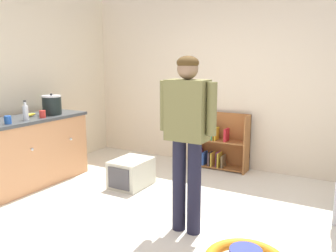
{
  "coord_description": "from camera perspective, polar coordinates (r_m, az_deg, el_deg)",
  "views": [
    {
      "loc": [
        1.63,
        -2.8,
        1.65
      ],
      "look_at": [
        -0.14,
        0.33,
        0.97
      ],
      "focal_mm": 37.84,
      "sensor_mm": 36.0,
      "label": 1
    }
  ],
  "objects": [
    {
      "name": "red_cup",
      "position": [
        4.85,
        -19.56,
        1.81
      ],
      "size": [
        0.08,
        0.08,
        0.09
      ],
      "primitive_type": "cylinder",
      "color": "red",
      "rests_on": "kitchen_counter"
    },
    {
      "name": "clear_bottle",
      "position": [
        4.73,
        -21.97,
        2.07
      ],
      "size": [
        0.07,
        0.07,
        0.25
      ],
      "color": "silver",
      "rests_on": "kitchen_counter"
    },
    {
      "name": "green_glass_bottle",
      "position": [
        5.41,
        -17.92,
        3.33
      ],
      "size": [
        0.07,
        0.07,
        0.25
      ],
      "color": "#33753D",
      "rests_on": "kitchen_counter"
    },
    {
      "name": "back_wall",
      "position": [
        5.39,
        11.98,
        7.35
      ],
      "size": [
        5.2,
        0.06,
        2.7
      ],
      "primitive_type": "cube",
      "color": "beige",
      "rests_on": "ground"
    },
    {
      "name": "ground_plane",
      "position": [
        3.64,
        -0.65,
        -16.21
      ],
      "size": [
        12.0,
        12.0,
        0.0
      ],
      "primitive_type": "plane",
      "color": "silver",
      "rests_on": "ground"
    },
    {
      "name": "left_side_wall",
      "position": [
        5.59,
        -20.34,
        7.03
      ],
      "size": [
        0.06,
        2.99,
        2.7
      ],
      "primitive_type": "cube",
      "color": "beige",
      "rests_on": "ground"
    },
    {
      "name": "kitchen_counter",
      "position": [
        4.92,
        -23.29,
        -4.24
      ],
      "size": [
        0.65,
        1.99,
        0.9
      ],
      "color": "tan",
      "rests_on": "ground"
    },
    {
      "name": "pet_carrier",
      "position": [
        4.7,
        -5.93,
        -7.5
      ],
      "size": [
        0.42,
        0.55,
        0.36
      ],
      "color": "beige",
      "rests_on": "ground"
    },
    {
      "name": "bookshelf",
      "position": [
        5.45,
        8.27,
        -2.99
      ],
      "size": [
        0.8,
        0.28,
        0.85
      ],
      "color": "#9D6232",
      "rests_on": "ground"
    },
    {
      "name": "blue_cup",
      "position": [
        4.54,
        -24.4,
        0.9
      ],
      "size": [
        0.08,
        0.08,
        0.09
      ],
      "primitive_type": "cylinder",
      "color": "blue",
      "rests_on": "kitchen_counter"
    },
    {
      "name": "crock_pot",
      "position": [
        5.08,
        -18.2,
        3.24
      ],
      "size": [
        0.26,
        0.26,
        0.29
      ],
      "color": "black",
      "rests_on": "kitchen_counter"
    },
    {
      "name": "standing_person",
      "position": [
        3.27,
        3.1,
        -0.56
      ],
      "size": [
        0.57,
        0.22,
        1.68
      ],
      "color": "#1C1D30",
      "rests_on": "ground"
    },
    {
      "name": "banana_bunch",
      "position": [
        5.0,
        -21.23,
        1.73
      ],
      "size": [
        0.12,
        0.16,
        0.04
      ],
      "color": "yellow",
      "rests_on": "kitchen_counter"
    }
  ]
}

